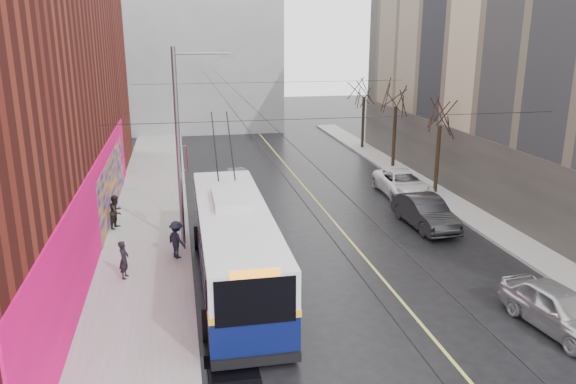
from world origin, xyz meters
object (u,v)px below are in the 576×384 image
(tree_mid, at_px, (396,95))
(parked_car_b, at_px, (425,212))
(streetlight_pole, at_px, (182,144))
(tree_far, at_px, (364,88))
(parked_car_a, at_px, (559,309))
(following_car, at_px, (238,180))
(tree_near, at_px, (441,113))
(pedestrian_a, at_px, (124,259))
(parked_car_c, at_px, (403,184))
(pedestrian_b, at_px, (116,212))
(pedestrian_c, at_px, (177,240))
(trolleybus, at_px, (235,244))

(tree_mid, distance_m, parked_car_b, 13.66)
(streetlight_pole, bearing_deg, tree_far, 52.88)
(parked_car_a, bearing_deg, following_car, 107.43)
(tree_near, bearing_deg, pedestrian_a, -152.34)
(streetlight_pole, relative_size, pedestrian_a, 5.81)
(streetlight_pole, xyz_separation_m, tree_mid, (15.14, 13.00, 0.41))
(parked_car_c, relative_size, following_car, 1.23)
(streetlight_pole, bearing_deg, pedestrian_a, -127.67)
(pedestrian_b, bearing_deg, following_car, -24.65)
(tree_far, distance_m, pedestrian_c, 26.91)
(streetlight_pole, distance_m, tree_mid, 19.96)
(trolleybus, distance_m, parked_car_c, 15.30)
(tree_mid, bearing_deg, parked_car_a, -97.94)
(parked_car_b, xyz_separation_m, following_car, (-8.62, 8.29, -0.05))
(parked_car_b, bearing_deg, tree_far, 78.44)
(tree_mid, relative_size, following_car, 1.53)
(tree_near, distance_m, parked_car_b, 7.62)
(streetlight_pole, relative_size, pedestrian_b, 5.33)
(pedestrian_c, bearing_deg, parked_car_a, -160.25)
(streetlight_pole, bearing_deg, trolleybus, -67.26)
(tree_mid, distance_m, tree_far, 7.00)
(streetlight_pole, xyz_separation_m, parked_car_c, (13.04, 6.07, -4.10))
(pedestrian_b, distance_m, pedestrian_c, 5.37)
(parked_car_a, distance_m, following_car, 20.63)
(following_car, bearing_deg, pedestrian_b, -135.66)
(parked_car_b, bearing_deg, tree_near, 57.60)
(streetlight_pole, relative_size, following_car, 2.07)
(tree_near, bearing_deg, tree_far, 90.00)
(streetlight_pole, height_order, pedestrian_a, streetlight_pole)
(streetlight_pole, distance_m, pedestrian_c, 4.19)
(parked_car_c, bearing_deg, parked_car_a, -91.63)
(trolleybus, relative_size, pedestrian_a, 8.12)
(trolleybus, relative_size, pedestrian_c, 7.62)
(parked_car_a, bearing_deg, parked_car_c, 78.76)
(parked_car_c, relative_size, pedestrian_a, 3.45)
(tree_near, distance_m, tree_mid, 7.01)
(trolleybus, distance_m, parked_car_a, 11.68)
(parked_car_b, bearing_deg, streetlight_pole, -179.89)
(parked_car_b, xyz_separation_m, pedestrian_b, (-15.30, 2.47, 0.20))
(parked_car_b, bearing_deg, trolleybus, -157.18)
(tree_near, bearing_deg, trolleybus, -142.47)
(parked_car_c, bearing_deg, following_car, 166.72)
(tree_near, bearing_deg, parked_car_a, -101.34)
(parked_car_c, height_order, pedestrian_b, pedestrian_b)
(trolleybus, distance_m, following_car, 13.16)
(parked_car_b, bearing_deg, tree_mid, 73.40)
(tree_mid, height_order, tree_far, tree_mid)
(trolleybus, relative_size, parked_car_a, 2.87)
(tree_mid, bearing_deg, parked_car_c, -106.80)
(tree_near, xyz_separation_m, pedestrian_a, (-17.65, -9.25, -4.05))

